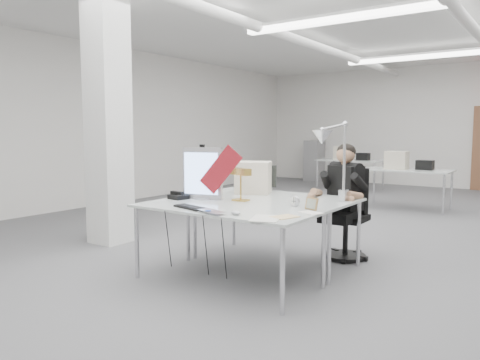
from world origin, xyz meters
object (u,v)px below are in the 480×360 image
(bankers_lamp, at_px, (241,183))
(beige_monitor, at_px, (253,177))
(seated_person, at_px, (345,182))
(desk_phone, at_px, (178,197))
(office_chair, at_px, (346,218))
(laptop, at_px, (208,213))
(monitor, at_px, (202,173))
(architect_lamp, at_px, (334,160))
(desk_main, at_px, (227,208))

(bankers_lamp, height_order, beige_monitor, same)
(seated_person, bearing_deg, desk_phone, -111.88)
(office_chair, relative_size, laptop, 3.20)
(seated_person, height_order, bankers_lamp, seated_person)
(monitor, bearing_deg, seated_person, 32.29)
(seated_person, height_order, monitor, seated_person)
(office_chair, height_order, desk_phone, office_chair)
(monitor, xyz_separation_m, desk_phone, (-0.21, -0.15, -0.25))
(beige_monitor, bearing_deg, bankers_lamp, -92.67)
(office_chair, relative_size, seated_person, 1.16)
(desk_phone, height_order, beige_monitor, beige_monitor)
(seated_person, height_order, laptop, seated_person)
(bankers_lamp, relative_size, beige_monitor, 0.95)
(monitor, relative_size, architect_lamp, 0.63)
(office_chair, bearing_deg, desk_main, -88.55)
(monitor, height_order, desk_phone, monitor)
(desk_main, relative_size, architect_lamp, 2.06)
(office_chair, relative_size, architect_lamp, 1.11)
(seated_person, distance_m, architect_lamp, 0.79)
(desk_main, relative_size, office_chair, 1.86)
(laptop, distance_m, architect_lamp, 1.40)
(desk_main, bearing_deg, beige_monitor, 109.05)
(monitor, bearing_deg, desk_main, -41.43)
(monitor, height_order, bankers_lamp, monitor)
(seated_person, bearing_deg, office_chair, 113.32)
(office_chair, xyz_separation_m, seated_person, (0.00, -0.05, 0.42))
(monitor, height_order, beige_monitor, monitor)
(seated_person, bearing_deg, monitor, -110.28)
(bankers_lamp, distance_m, desk_phone, 0.70)
(laptop, bearing_deg, monitor, 149.61)
(seated_person, height_order, beige_monitor, seated_person)
(office_chair, distance_m, monitor, 1.76)
(office_chair, relative_size, desk_phone, 5.31)
(laptop, bearing_deg, office_chair, 92.30)
(architect_lamp, bearing_deg, monitor, -179.94)
(desk_main, distance_m, laptop, 0.42)
(beige_monitor, distance_m, architect_lamp, 1.18)
(seated_person, relative_size, architect_lamp, 0.96)
(laptop, height_order, architect_lamp, architect_lamp)
(monitor, height_order, laptop, monitor)
(seated_person, distance_m, monitor, 1.64)
(bankers_lamp, bearing_deg, office_chair, 77.67)
(seated_person, xyz_separation_m, beige_monitor, (-0.95, -0.46, 0.04))
(seated_person, relative_size, desk_phone, 4.58)
(office_chair, xyz_separation_m, architect_lamp, (0.17, -0.76, 0.71))
(seated_person, height_order, architect_lamp, architect_lamp)
(bankers_lamp, xyz_separation_m, desk_phone, (-0.62, -0.27, -0.16))
(monitor, distance_m, architect_lamp, 1.39)
(bankers_lamp, distance_m, beige_monitor, 0.64)
(laptop, xyz_separation_m, beige_monitor, (-0.43, 1.40, 0.17))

